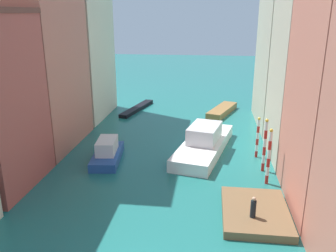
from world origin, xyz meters
name	(u,v)px	position (x,y,z in m)	size (l,w,h in m)	color
ground_plane	(175,132)	(0.00, 24.50, 0.00)	(154.00, 154.00, 0.00)	#1E6B66
building_left_2	(29,44)	(-13.58, 19.35, 10.12)	(8.10, 10.47, 20.22)	#C6705B
building_left_3	(72,36)	(-13.58, 30.14, 10.18)	(8.10, 10.38, 20.33)	beige
building_right_2	(323,61)	(13.58, 19.25, 8.99)	(8.10, 8.64, 17.96)	#BCB299
building_right_3	(296,59)	(13.58, 29.58, 7.89)	(8.10, 11.55, 15.76)	#BCB299
waterfront_dock	(255,212)	(7.13, 7.95, 0.28)	(4.35, 5.83, 0.55)	brown
person_on_dock	(253,208)	(6.83, 6.90, 1.21)	(0.36, 0.36, 1.43)	black
mooring_pole_0	(269,156)	(8.55, 12.87, 2.35)	(0.28, 0.28, 4.61)	red
mooring_pole_1	(265,145)	(8.56, 15.25, 2.39)	(0.29, 0.29, 4.69)	red
mooring_pole_2	(258,137)	(8.35, 18.31, 2.00)	(0.28, 0.28, 3.92)	red
vaporetto_white	(204,143)	(3.42, 19.14, 0.92)	(6.01, 12.18, 2.68)	white
gondola_black	(137,108)	(-6.29, 33.51, 0.23)	(3.11, 8.96, 0.47)	black
motorboat_0	(107,152)	(-5.38, 15.91, 0.76)	(3.00, 6.12, 2.02)	#234C93
motorboat_1	(222,110)	(5.49, 33.23, 0.40)	(4.35, 7.67, 0.81)	olive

